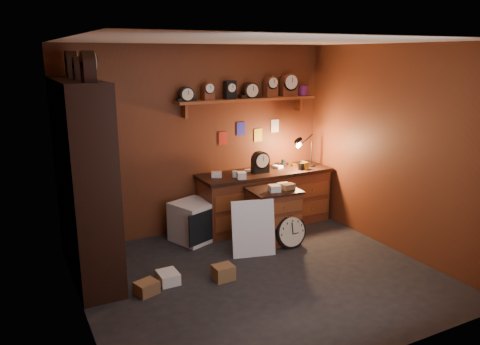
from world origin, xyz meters
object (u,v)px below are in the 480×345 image
Objects in this scene: low_cabinet at (273,213)px; big_round_clock at (291,232)px; shelving_unit at (82,173)px; workbench at (265,195)px.

low_cabinet is 0.36m from big_round_clock.
shelving_unit is 3.02× the size of low_cabinet.
shelving_unit is at bearing -169.67° from workbench.
workbench is at bearing 73.50° from low_cabinet.
workbench is at bearing 82.22° from big_round_clock.
workbench is (2.71, 0.49, -0.78)m from shelving_unit.
workbench is 4.55× the size of big_round_clock.
big_round_clock is (2.59, -0.42, -1.03)m from shelving_unit.
shelving_unit is 1.24× the size of workbench.
low_cabinet is at bearing -3.13° from shelving_unit.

